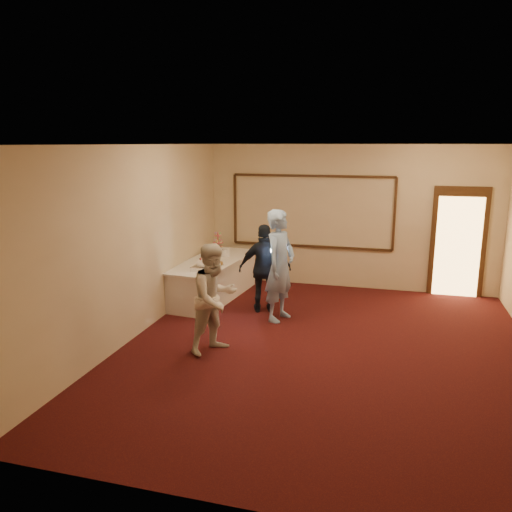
{
  "coord_description": "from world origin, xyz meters",
  "views": [
    {
      "loc": [
        0.82,
        -6.98,
        3.02
      ],
      "look_at": [
        -1.34,
        0.97,
        1.15
      ],
      "focal_mm": 35.0,
      "sensor_mm": 36.0,
      "label": 1
    }
  ],
  "objects_px": {
    "cupcake_stand": "(218,243)",
    "tart": "(217,264)",
    "woman": "(215,298)",
    "pavlova_tray": "(205,265)",
    "guest": "(265,269)",
    "buffet_table": "(213,279)",
    "man": "(280,266)",
    "plate_stack_a": "(212,256)",
    "plate_stack_b": "(225,252)"
  },
  "relations": [
    {
      "from": "plate_stack_a",
      "to": "guest",
      "type": "height_order",
      "value": "guest"
    },
    {
      "from": "woman",
      "to": "cupcake_stand",
      "type": "bearing_deg",
      "value": 49.33
    },
    {
      "from": "buffet_table",
      "to": "plate_stack_b",
      "type": "bearing_deg",
      "value": 72.94
    },
    {
      "from": "buffet_table",
      "to": "guest",
      "type": "height_order",
      "value": "guest"
    },
    {
      "from": "man",
      "to": "guest",
      "type": "xyz_separation_m",
      "value": [
        -0.35,
        0.35,
        -0.16
      ]
    },
    {
      "from": "cupcake_stand",
      "to": "tart",
      "type": "height_order",
      "value": "cupcake_stand"
    },
    {
      "from": "pavlova_tray",
      "to": "cupcake_stand",
      "type": "distance_m",
      "value": 1.7
    },
    {
      "from": "pavlova_tray",
      "to": "cupcake_stand",
      "type": "relative_size",
      "value": 1.3
    },
    {
      "from": "plate_stack_a",
      "to": "guest",
      "type": "bearing_deg",
      "value": -24.81
    },
    {
      "from": "pavlova_tray",
      "to": "tart",
      "type": "bearing_deg",
      "value": 72.55
    },
    {
      "from": "pavlova_tray",
      "to": "plate_stack_a",
      "type": "xyz_separation_m",
      "value": [
        -0.15,
        0.77,
        -0.01
      ]
    },
    {
      "from": "buffet_table",
      "to": "plate_stack_a",
      "type": "height_order",
      "value": "plate_stack_a"
    },
    {
      "from": "woman",
      "to": "guest",
      "type": "xyz_separation_m",
      "value": [
        0.27,
        1.93,
        -0.01
      ]
    },
    {
      "from": "plate_stack_b",
      "to": "tart",
      "type": "relative_size",
      "value": 0.77
    },
    {
      "from": "buffet_table",
      "to": "cupcake_stand",
      "type": "height_order",
      "value": "cupcake_stand"
    },
    {
      "from": "plate_stack_a",
      "to": "plate_stack_b",
      "type": "relative_size",
      "value": 0.93
    },
    {
      "from": "plate_stack_a",
      "to": "woman",
      "type": "xyz_separation_m",
      "value": [
        0.97,
        -2.5,
        -0.03
      ]
    },
    {
      "from": "plate_stack_a",
      "to": "woman",
      "type": "bearing_deg",
      "value": -68.87
    },
    {
      "from": "plate_stack_a",
      "to": "man",
      "type": "xyz_separation_m",
      "value": [
        1.58,
        -0.92,
        0.12
      ]
    },
    {
      "from": "cupcake_stand",
      "to": "plate_stack_b",
      "type": "distance_m",
      "value": 0.66
    },
    {
      "from": "pavlova_tray",
      "to": "woman",
      "type": "distance_m",
      "value": 1.92
    },
    {
      "from": "cupcake_stand",
      "to": "guest",
      "type": "distance_m",
      "value": 2.05
    },
    {
      "from": "buffet_table",
      "to": "plate_stack_a",
      "type": "distance_m",
      "value": 0.47
    },
    {
      "from": "plate_stack_a",
      "to": "tart",
      "type": "bearing_deg",
      "value": -58.16
    },
    {
      "from": "buffet_table",
      "to": "tart",
      "type": "xyz_separation_m",
      "value": [
        0.23,
        -0.35,
        0.41
      ]
    },
    {
      "from": "tart",
      "to": "man",
      "type": "bearing_deg",
      "value": -20.74
    },
    {
      "from": "plate_stack_b",
      "to": "guest",
      "type": "xyz_separation_m",
      "value": [
        1.07,
        -0.92,
        -0.05
      ]
    },
    {
      "from": "buffet_table",
      "to": "cupcake_stand",
      "type": "relative_size",
      "value": 6.2
    },
    {
      "from": "pavlova_tray",
      "to": "man",
      "type": "xyz_separation_m",
      "value": [
        1.44,
        -0.15,
        0.11
      ]
    },
    {
      "from": "cupcake_stand",
      "to": "buffet_table",
      "type": "bearing_deg",
      "value": -77.34
    },
    {
      "from": "buffet_table",
      "to": "guest",
      "type": "distance_m",
      "value": 1.37
    },
    {
      "from": "plate_stack_b",
      "to": "pavlova_tray",
      "type": "bearing_deg",
      "value": -90.55
    },
    {
      "from": "man",
      "to": "cupcake_stand",
      "type": "bearing_deg",
      "value": 60.79
    },
    {
      "from": "cupcake_stand",
      "to": "pavlova_tray",
      "type": "bearing_deg",
      "value": -78.73
    },
    {
      "from": "woman",
      "to": "pavlova_tray",
      "type": "bearing_deg",
      "value": 55.92
    },
    {
      "from": "pavlova_tray",
      "to": "man",
      "type": "bearing_deg",
      "value": -6.02
    },
    {
      "from": "buffet_table",
      "to": "man",
      "type": "distance_m",
      "value": 1.86
    },
    {
      "from": "plate_stack_b",
      "to": "woman",
      "type": "relative_size",
      "value": 0.12
    },
    {
      "from": "pavlova_tray",
      "to": "man",
      "type": "distance_m",
      "value": 1.45
    },
    {
      "from": "guest",
      "to": "cupcake_stand",
      "type": "bearing_deg",
      "value": -63.47
    },
    {
      "from": "plate_stack_b",
      "to": "man",
      "type": "bearing_deg",
      "value": -41.58
    },
    {
      "from": "buffet_table",
      "to": "tart",
      "type": "height_order",
      "value": "tart"
    },
    {
      "from": "plate_stack_a",
      "to": "man",
      "type": "relative_size",
      "value": 0.1
    },
    {
      "from": "buffet_table",
      "to": "man",
      "type": "xyz_separation_m",
      "value": [
        1.55,
        -0.85,
        0.58
      ]
    },
    {
      "from": "pavlova_tray",
      "to": "woman",
      "type": "height_order",
      "value": "woman"
    },
    {
      "from": "man",
      "to": "woman",
      "type": "xyz_separation_m",
      "value": [
        -0.62,
        -1.58,
        -0.15
      ]
    },
    {
      "from": "cupcake_stand",
      "to": "plate_stack_a",
      "type": "relative_size",
      "value": 2.24
    },
    {
      "from": "woman",
      "to": "guest",
      "type": "height_order",
      "value": "woman"
    },
    {
      "from": "pavlova_tray",
      "to": "man",
      "type": "relative_size",
      "value": 0.28
    },
    {
      "from": "buffet_table",
      "to": "plate_stack_a",
      "type": "xyz_separation_m",
      "value": [
        -0.03,
        0.06,
        0.46
      ]
    }
  ]
}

